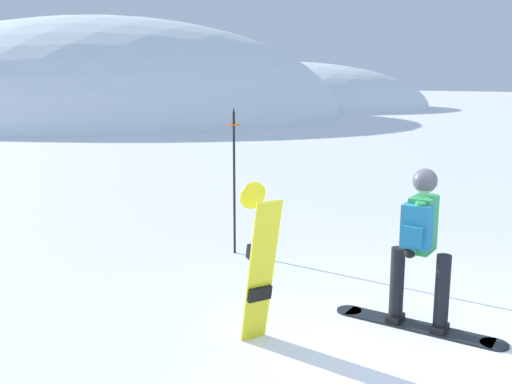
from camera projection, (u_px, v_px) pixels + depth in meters
name	position (u px, v px, depth m)	size (l,w,h in m)	color
ground_plane	(429.00, 357.00, 5.41)	(300.00, 300.00, 0.00)	white
ridge_peak_main	(114.00, 118.00, 43.10)	(35.13, 31.61, 14.60)	white
ridge_peak_far	(285.00, 108.00, 60.84)	(31.21, 28.09, 9.58)	white
snowboarder_main	(420.00, 245.00, 5.87)	(0.98, 1.68, 1.71)	black
spare_snowboard	(259.00, 264.00, 5.56)	(0.28, 0.37, 1.63)	yellow
piste_marker_near	(234.00, 172.00, 8.50)	(0.20, 0.20, 2.22)	black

